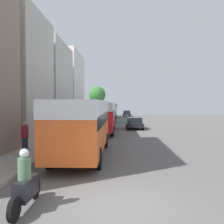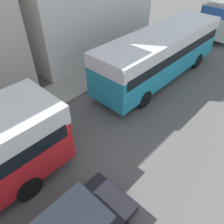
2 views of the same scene
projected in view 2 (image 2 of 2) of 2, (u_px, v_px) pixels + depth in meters
name	position (u px, v px, depth m)	size (l,w,h in m)	color
bus_third_in_line	(161.00, 49.00, 13.31)	(2.65, 10.03, 3.05)	teal
pedestrian_near_curb	(128.00, 51.00, 15.19)	(0.33, 0.33, 1.78)	#232838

